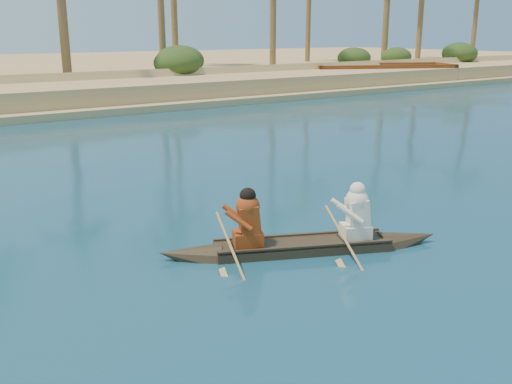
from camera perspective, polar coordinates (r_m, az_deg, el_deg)
canoe at (r=10.80m, az=4.68°, el=-4.49°), size 5.23×2.86×1.49m
barge_right at (r=47.06m, az=12.41°, el=11.28°), size 11.62×8.01×1.85m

